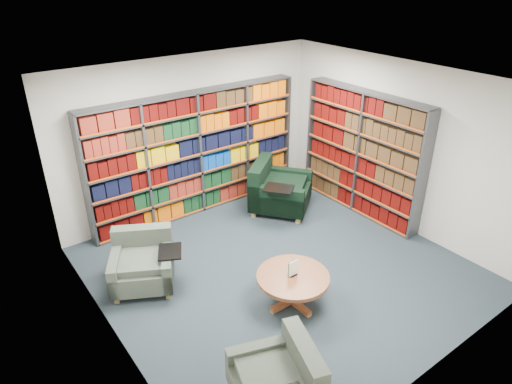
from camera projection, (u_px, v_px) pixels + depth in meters
room_shell at (282, 185)px, 6.27m from camera, size 5.02×5.02×2.82m
bookshelf_back at (198, 154)px, 8.08m from camera, size 4.00×0.28×2.20m
bookshelf_right at (362, 154)px, 8.08m from camera, size 0.28×2.50×2.20m
chair_teal_left at (143, 263)px, 6.49m from camera, size 1.14×1.14×0.77m
chair_green_right at (276, 191)px, 8.40m from camera, size 1.40×1.40×0.91m
chair_teal_front at (282, 382)px, 4.68m from camera, size 1.04×1.09×0.75m
coffee_table at (293, 281)px, 6.04m from camera, size 0.97×0.97×0.68m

